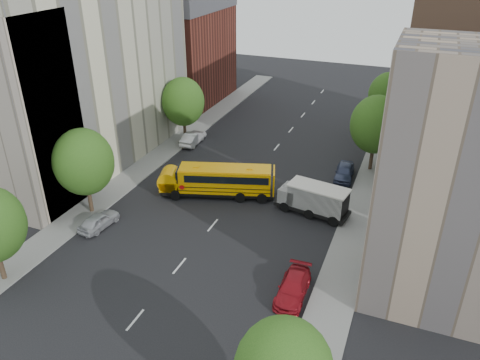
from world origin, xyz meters
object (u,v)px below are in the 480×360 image
Objects in this scene: school_bus at (217,179)px; street_tree_5 at (388,95)px; street_tree_1 at (84,162)px; safari_truck at (313,199)px; parked_car_4 at (344,172)px; parked_car_5 at (366,123)px; street_tree_2 at (183,102)px; parked_car_1 at (193,138)px; street_tree_4 at (376,125)px; parked_car_3 at (293,288)px; parked_car_0 at (99,221)px.

street_tree_5 is at bearing 43.36° from school_bus.
street_tree_1 is 37.20m from street_tree_5.
school_bus reaches higher than safari_truck.
street_tree_1 is at bearing -146.93° from parked_car_4.
parked_car_4 is 15.05m from parked_car_5.
street_tree_2 is 1.75× the size of parked_car_4.
parked_car_1 is 1.01× the size of parked_car_4.
school_bus is at bearing -139.32° from street_tree_4.
street_tree_1 is at bearing -90.00° from street_tree_2.
street_tree_2 is 29.89m from parked_car_3.
street_tree_2 is (0.00, 18.00, -0.12)m from street_tree_1.
parked_car_1 is (-0.80, 19.19, 0.06)m from parked_car_0.
street_tree_4 is at bearing 23.15° from school_bus.
safari_truck is at bearing -145.39° from parked_car_0.
parked_car_0 is (-6.99, -8.82, -1.00)m from school_bus.
street_tree_2 reaches higher than parked_car_3.
parked_car_4 is (18.40, -2.46, 0.01)m from parked_car_1.
street_tree_4 is 1.19× the size of safari_truck.
parked_car_3 is (19.80, -4.00, -4.28)m from street_tree_1.
parked_car_1 reaches higher than parked_car_0.
parked_car_4 reaches higher than parked_car_0.
street_tree_1 is 18.00m from street_tree_2.
street_tree_1 is 17.92m from parked_car_1.
street_tree_5 reaches higher than parked_car_1.
street_tree_4 is 1.82× the size of parked_car_1.
street_tree_2 reaches higher than parked_car_1.
school_bus is 25.31m from parked_car_5.
parked_car_0 is at bearing -121.74° from parked_car_5.
parked_car_1 is (1.40, -0.64, -4.09)m from street_tree_2.
street_tree_5 is 24.49m from parked_car_1.
school_bus is 13.27m from parked_car_4.
safari_truck is at bearing -103.75° from parked_car_4.
street_tree_1 reaches higher than street_tree_5.
parked_car_5 is at bearing 31.10° from street_tree_2.
parked_car_5 is at bearing 47.66° from school_bus.
street_tree_5 is 1.71× the size of parked_car_4.
safari_truck is (-3.56, -22.93, -3.22)m from street_tree_5.
street_tree_4 reaches higher than street_tree_2.
parked_car_0 reaches higher than parked_car_3.
parked_car_4 is at bearing 19.17° from school_bus.
school_bus is at bearing -50.16° from street_tree_2.
street_tree_5 is 0.69× the size of school_bus.
parked_car_5 is (17.60, 31.78, 0.06)m from parked_car_0.
street_tree_2 is at bearing -151.39° from street_tree_5.
street_tree_2 is 25.06m from street_tree_5.
parked_car_0 is at bearing -145.93° from school_bus.
street_tree_4 reaches higher than parked_car_0.
street_tree_2 reaches higher than safari_truck.
parked_car_1 is at bearing 158.36° from safari_truck.
street_tree_1 is at bearing 82.97° from parked_car_1.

